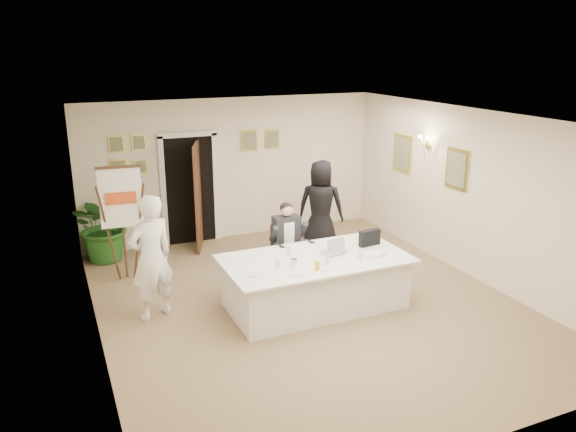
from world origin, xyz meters
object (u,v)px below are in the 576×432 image
(standing_man, at_px, (151,258))
(standing_woman, at_px, (321,206))
(conference_table, at_px, (315,282))
(laptop_bag, at_px, (370,238))
(paper_stack, at_px, (374,254))
(flip_chart, at_px, (123,229))
(oj_glass, at_px, (317,266))
(potted_palm, at_px, (105,224))
(steel_jug, at_px, (294,263))
(seated_man, at_px, (288,243))
(laptop, at_px, (333,244))

(standing_man, xyz_separation_m, standing_woman, (3.42, 1.50, -0.04))
(conference_table, bearing_deg, laptop_bag, 7.91)
(conference_table, relative_size, standing_man, 1.49)
(laptop_bag, bearing_deg, paper_stack, -118.17)
(flip_chart, height_order, oj_glass, flip_chart)
(potted_palm, xyz_separation_m, steel_jug, (2.20, -3.43, 0.16))
(standing_man, height_order, steel_jug, standing_man)
(standing_man, distance_m, laptop_bag, 3.30)
(standing_woman, height_order, paper_stack, standing_woman)
(standing_man, height_order, standing_woman, standing_man)
(seated_man, height_order, oj_glass, seated_man)
(conference_table, height_order, flip_chart, flip_chart)
(flip_chart, bearing_deg, conference_table, -41.34)
(potted_palm, height_order, laptop_bag, potted_palm)
(seated_man, relative_size, flip_chart, 0.72)
(standing_woman, xyz_separation_m, laptop_bag, (-0.15, -1.97, 0.02))
(standing_man, bearing_deg, flip_chart, -103.85)
(flip_chart, relative_size, steel_jug, 17.37)
(conference_table, distance_m, standing_woman, 2.45)
(flip_chart, bearing_deg, seated_man, -25.60)
(flip_chart, xyz_separation_m, oj_glass, (2.25, -2.59, -0.04))
(seated_man, relative_size, oj_glass, 10.56)
(standing_woman, xyz_separation_m, oj_glass, (-1.34, -2.55, -0.04))
(laptop_bag, relative_size, oj_glass, 2.75)
(flip_chart, xyz_separation_m, steel_jug, (2.01, -2.33, -0.05))
(standing_man, relative_size, oj_glass, 14.02)
(conference_table, xyz_separation_m, oj_glass, (-0.19, -0.45, 0.45))
(flip_chart, bearing_deg, standing_woman, -0.58)
(standing_man, distance_m, laptop, 2.64)
(seated_man, distance_m, laptop_bag, 1.34)
(potted_palm, distance_m, laptop, 4.34)
(standing_woman, relative_size, paper_stack, 5.26)
(oj_glass, relative_size, steel_jug, 1.18)
(laptop, bearing_deg, flip_chart, 129.74)
(seated_man, height_order, steel_jug, seated_man)
(conference_table, height_order, laptop, laptop)
(conference_table, bearing_deg, standing_woman, 61.31)
(paper_stack, bearing_deg, flip_chart, 144.02)
(conference_table, relative_size, paper_stack, 8.18)
(conference_table, height_order, standing_man, standing_man)
(seated_man, height_order, potted_palm, seated_man)
(standing_man, bearing_deg, standing_woman, -176.50)
(potted_palm, distance_m, steel_jug, 4.08)
(standing_man, relative_size, laptop_bag, 5.11)
(seated_man, xyz_separation_m, standing_woman, (1.17, 1.12, 0.19))
(standing_woman, bearing_deg, conference_table, 93.81)
(seated_man, height_order, paper_stack, seated_man)
(laptop_bag, bearing_deg, laptop, 178.05)
(potted_palm, xyz_separation_m, oj_glass, (2.44, -3.69, 0.17))
(standing_man, bearing_deg, paper_stack, 144.51)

